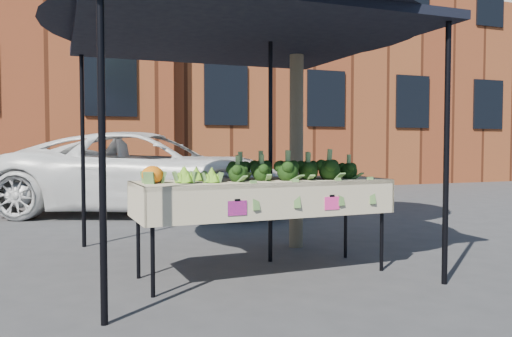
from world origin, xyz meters
name	(u,v)px	position (x,y,z in m)	size (l,w,h in m)	color
ground	(246,272)	(0.00, 0.00, 0.00)	(90.00, 90.00, 0.00)	#323235
table	(264,227)	(0.12, -0.15, 0.45)	(2.43, 0.89, 0.90)	beige
canopy	(236,131)	(0.04, 0.42, 1.37)	(3.16, 3.16, 2.74)	black
broccoli_heap	(289,166)	(0.40, -0.12, 1.02)	(1.36, 0.56, 0.25)	black
romanesco_cluster	(194,171)	(-0.54, -0.11, 0.99)	(0.42, 0.56, 0.19)	#74B02D
cauliflower_pair	(153,174)	(-0.93, -0.20, 0.99)	(0.19, 0.19, 0.17)	orange
vehicle	(147,66)	(-0.17, 4.72, 2.63)	(2.43, 1.46, 5.26)	white
street_tree	(297,48)	(0.98, 0.95, 2.38)	(2.42, 2.42, 4.76)	#1E4C14
building_right	(309,63)	(7.00, 12.50, 4.25)	(12.00, 8.00, 8.50)	brown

